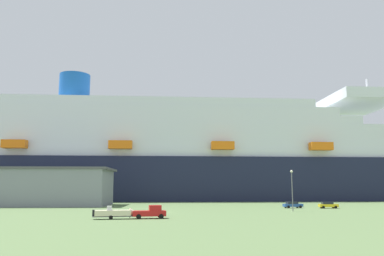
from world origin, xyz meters
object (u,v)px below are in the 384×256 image
at_px(small_boat_on_trailer, 119,213).
at_px(cruise_ship, 178,159).
at_px(parked_car_blue_suv, 295,205).
at_px(pickup_truck, 152,212).
at_px(parked_car_red_hatchback, 36,204).
at_px(street_lamp, 294,185).
at_px(parked_car_yellow_taxi, 330,205).

bearing_deg(small_boat_on_trailer, cruise_ship, 85.91).
relative_size(cruise_ship, parked_car_blue_suv, 60.11).
distance_m(cruise_ship, pickup_truck, 87.01).
bearing_deg(pickup_truck, parked_car_red_hatchback, 133.18).
bearing_deg(street_lamp, parked_car_red_hatchback, 164.59).
distance_m(pickup_truck, street_lamp, 35.08).
xyz_separation_m(street_lamp, parked_car_red_hatchback, (-63.42, 17.49, -4.89)).
xyz_separation_m(cruise_ship, small_boat_on_trailer, (-6.20, -86.85, -14.82)).
xyz_separation_m(parked_car_red_hatchback, parked_car_yellow_taxi, (75.04, -5.98, -0.00)).
bearing_deg(pickup_truck, cruise_ship, 89.53).
bearing_deg(parked_car_yellow_taxi, parked_car_blue_suv, 169.63).
bearing_deg(small_boat_on_trailer, parked_car_red_hatchback, 127.44).
bearing_deg(cruise_ship, parked_car_blue_suv, -59.48).
height_order(small_boat_on_trailer, parked_car_yellow_taxi, small_boat_on_trailer).
xyz_separation_m(cruise_ship, street_lamp, (28.26, -66.51, -10.06)).
distance_m(parked_car_blue_suv, parked_car_yellow_taxi, 8.49).
bearing_deg(parked_car_red_hatchback, street_lamp, -15.41).
bearing_deg(street_lamp, parked_car_yellow_taxi, 44.72).
height_order(pickup_truck, parked_car_red_hatchback, pickup_truck).
distance_m(small_boat_on_trailer, parked_car_red_hatchback, 47.64).
xyz_separation_m(pickup_truck, street_lamp, (28.96, 19.24, 4.68)).
relative_size(small_boat_on_trailer, parked_car_blue_suv, 1.62).
height_order(parked_car_red_hatchback, parked_car_yellow_taxi, same).
height_order(parked_car_red_hatchback, parked_car_blue_suv, same).
bearing_deg(small_boat_on_trailer, parked_car_blue_suv, 41.49).
bearing_deg(parked_car_blue_suv, parked_car_yellow_taxi, -10.37).
relative_size(parked_car_blue_suv, parked_car_yellow_taxi, 1.10).
xyz_separation_m(pickup_truck, small_boat_on_trailer, (-5.50, -1.10, -0.08)).
xyz_separation_m(small_boat_on_trailer, parked_car_yellow_taxi, (46.08, 31.85, -0.13)).
distance_m(small_boat_on_trailer, parked_car_blue_suv, 50.37).
bearing_deg(parked_car_blue_suv, pickup_truck, -134.96).
height_order(cruise_ship, parked_car_yellow_taxi, cruise_ship).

